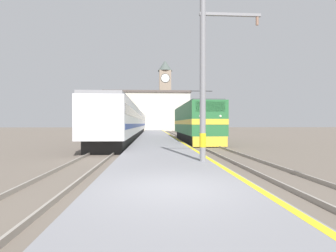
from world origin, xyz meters
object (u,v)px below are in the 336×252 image
(locomotive_train, at_px, (195,123))
(passenger_train, at_px, (131,123))
(clock_tower, at_px, (165,93))
(catenary_mast, at_px, (205,78))

(locomotive_train, distance_m, passenger_train, 13.36)
(clock_tower, bearing_deg, passenger_train, -99.11)
(passenger_train, bearing_deg, catenary_mast, -79.09)
(locomotive_train, distance_m, catenary_mast, 16.70)
(passenger_train, height_order, clock_tower, clock_tower)
(catenary_mast, distance_m, clock_tower, 73.44)
(locomotive_train, xyz_separation_m, clock_tower, (-0.26, 56.53, 9.81))
(locomotive_train, relative_size, clock_tower, 0.68)
(clock_tower, bearing_deg, locomotive_train, -89.73)
(passenger_train, relative_size, catenary_mast, 6.64)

